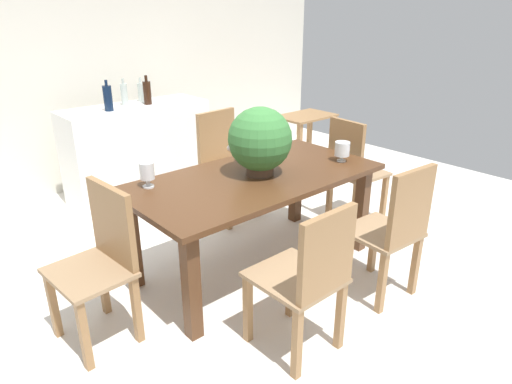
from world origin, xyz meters
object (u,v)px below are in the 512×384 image
Objects in this scene: chair_head_end at (102,255)px; dining_table at (255,189)px; kitchen_counter at (139,152)px; chair_far_right at (223,159)px; wine_bottle_green at (147,92)px; crystal_vase_center_near at (147,172)px; wine_bottle_tall at (124,94)px; chair_foot_end at (352,167)px; flower_centerpiece at (260,140)px; chair_near_left at (309,275)px; wine_bottle_clear at (141,92)px; wine_bottle_dark at (108,98)px; crystal_vase_left at (342,149)px; side_table at (305,130)px; chair_near_right at (394,227)px; wine_glass at (240,148)px.

dining_table is at bearing 85.42° from chair_head_end.
chair_far_right is at bearing -69.80° from kitchen_counter.
kitchen_counter is 0.62m from wine_bottle_green.
wine_bottle_green reaches higher than crystal_vase_center_near.
wine_bottle_green reaches higher than wine_bottle_tall.
chair_foot_end is 2.00× the size of flower_centerpiece.
wine_bottle_clear reaches higher than chair_near_left.
wine_bottle_dark is at bearing 148.43° from chair_head_end.
wine_bottle_dark is at bearing 42.54° from chair_foot_end.
flower_centerpiece is (-1.14, -0.01, 0.47)m from chair_foot_end.
chair_foot_end is at bearing -9.02° from crystal_vase_center_near.
crystal_vase_left is at bearing 120.13° from chair_foot_end.
wine_bottle_dark is (0.17, 2.76, 0.57)m from chair_near_left.
chair_near_left is 3.25× the size of wine_bottle_green.
chair_head_end is 1.93× the size of flower_centerpiece.
side_table is (0.74, 1.26, -0.02)m from chair_foot_end.
chair_far_right is 5.72× the size of crystal_vase_center_near.
wine_bottle_tall is at bearing 106.87° from chair_far_right.
wine_bottle_dark is 1.18× the size of wine_bottle_clear.
wine_bottle_green is 0.44m from wine_bottle_dark.
crystal_vase_center_near is 0.61× the size of wine_bottle_green.
wine_bottle_clear is at bearing -81.77° from chair_near_right.
chair_foot_end is 1.93m from crystal_vase_center_near.
chair_far_right is (1.61, 0.92, 0.02)m from chair_head_end.
side_table is at bearing 34.21° from flower_centerpiece.
dining_table is at bearing -114.55° from chair_near_left.
kitchen_counter reaches higher than chair_head_end.
chair_head_end is 5.42× the size of crystal_vase_center_near.
chair_head_end is 1.40m from wine_glass.
chair_near_left is at bearing -116.79° from flower_centerpiece.
crystal_vase_center_near is at bearing 160.23° from crystal_vase_left.
kitchen_counter is at bearing 89.75° from flower_centerpiece.
chair_far_right is at bearing -167.01° from side_table.
side_table is (1.87, -0.64, 0.04)m from kitchen_counter.
chair_foot_end is (0.77, 0.93, 0.00)m from chair_near_right.
flower_centerpiece is at bearing -90.25° from kitchen_counter.
chair_near_left is 0.64× the size of kitchen_counter.
dining_table is 1.92× the size of chair_near_right.
flower_centerpiece is 1.88m from wine_bottle_green.
chair_head_end is at bearing -148.74° from crystal_vase_center_near.
crystal_vase_left is 1.00× the size of wine_glass.
wine_glass is 0.60× the size of wine_bottle_tall.
wine_glass is (0.09, 0.33, -0.15)m from flower_centerpiece.
chair_foot_end is at bearing -54.86° from chair_far_right.
crystal_vase_center_near is 1.61m from wine_bottle_dark.
wine_glass is at bearing 99.23° from chair_head_end.
wine_bottle_clear is (0.17, 2.05, 0.06)m from flower_centerpiece.
wine_bottle_clear is at bearing 24.68° from wine_bottle_dark.
crystal_vase_center_near is 1.12× the size of wine_glass.
chair_near_right reaches higher than chair_head_end.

